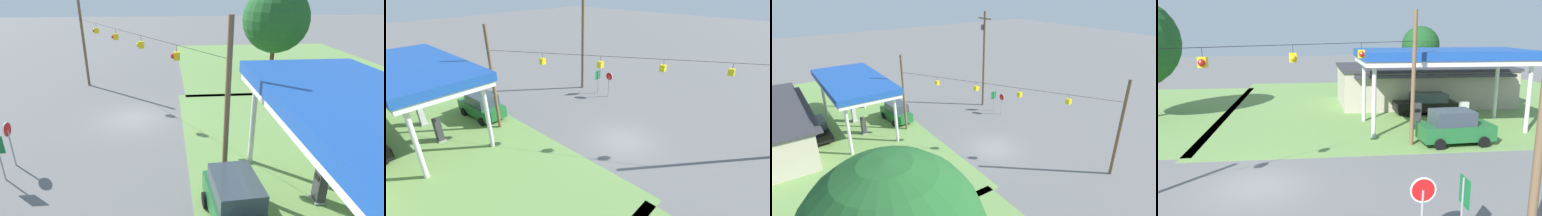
# 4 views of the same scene
# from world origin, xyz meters

# --- Properties ---
(ground_plane) EXTENTS (160.00, 160.00, 0.00)m
(ground_plane) POSITION_xyz_m (0.00, 0.00, 0.00)
(ground_plane) COLOR slate
(gas_station_canopy) EXTENTS (11.58, 5.69, 5.40)m
(gas_station_canopy) POSITION_xyz_m (11.39, 8.94, 4.89)
(gas_station_canopy) COLOR silver
(gas_station_canopy) RESTS_ON ground
(fuel_pump_near) EXTENTS (0.71, 0.56, 1.76)m
(fuel_pump_near) POSITION_xyz_m (9.68, 8.94, 0.84)
(fuel_pump_near) COLOR gray
(fuel_pump_near) RESTS_ON ground
(fuel_pump_far) EXTENTS (0.71, 0.56, 1.76)m
(fuel_pump_far) POSITION_xyz_m (13.09, 8.94, 0.84)
(fuel_pump_far) COLOR gray
(fuel_pump_far) RESTS_ON ground
(car_at_pumps_front) EXTENTS (4.44, 2.31, 2.09)m
(car_at_pumps_front) POSITION_xyz_m (10.83, 4.96, 1.05)
(car_at_pumps_front) COLOR #1E602D
(car_at_pumps_front) RESTS_ON ground
(stop_sign_roadside) EXTENTS (0.80, 0.08, 2.50)m
(stop_sign_roadside) POSITION_xyz_m (5.62, -5.64, 1.81)
(stop_sign_roadside) COLOR #99999E
(stop_sign_roadside) RESTS_ON ground
(route_sign) EXTENTS (0.10, 0.70, 2.40)m
(route_sign) POSITION_xyz_m (6.93, -5.56, 1.71)
(route_sign) COLOR gray
(route_sign) RESTS_ON ground
(utility_pole_main) EXTENTS (2.20, 0.44, 11.20)m
(utility_pole_main) POSITION_xyz_m (9.15, -5.69, 6.22)
(utility_pole_main) COLOR brown
(utility_pole_main) RESTS_ON ground
(signal_span_gantry) EXTENTS (16.74, 10.24, 7.81)m
(signal_span_gantry) POSITION_xyz_m (0.00, -0.01, 4.28)
(signal_span_gantry) COLOR brown
(signal_span_gantry) RESTS_ON ground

